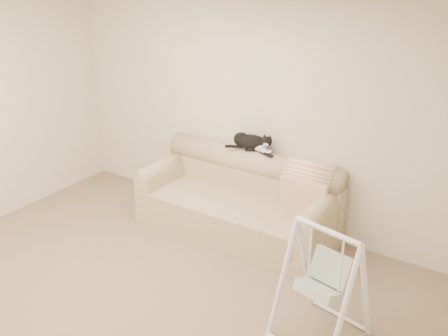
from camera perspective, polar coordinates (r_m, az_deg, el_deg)
name	(u,v)px	position (r m, az deg, el deg)	size (l,w,h in m)	color
ground_plane	(139,303)	(4.72, -9.70, -15.00)	(5.00, 5.00, 0.00)	#7C654C
room_shell	(126,144)	(3.98, -11.14, 2.67)	(5.04, 4.04, 2.60)	beige
sofa	(240,203)	(5.58, 1.81, -3.98)	(2.20, 0.93, 0.90)	tan
remote_a	(253,150)	(5.54, 3.31, 2.12)	(0.18, 0.12, 0.03)	black
remote_b	(267,154)	(5.43, 4.90, 1.59)	(0.18, 0.10, 0.02)	black
tuxedo_cat	(252,142)	(5.52, 3.18, 3.01)	(0.54, 0.28, 0.21)	black
throw_blanket	(310,180)	(5.31, 9.79, -1.33)	(0.52, 0.38, 0.58)	#E97B4E
baby_swing	(324,284)	(4.11, 11.31, -12.86)	(0.73, 0.76, 1.01)	white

